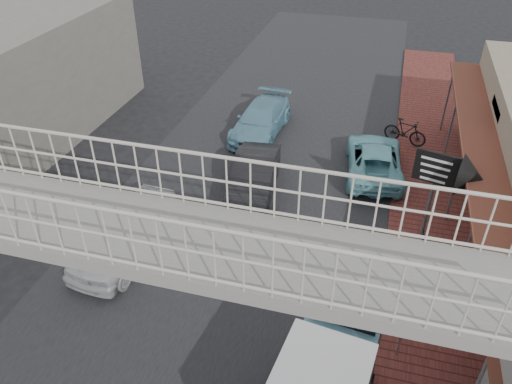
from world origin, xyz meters
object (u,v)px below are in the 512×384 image
Objects in this scene: white_hatchback at (125,232)px; angkot_curb at (374,159)px; street_clock at (403,283)px; dark_sedan at (254,177)px; motorcycle_near at (406,246)px; arrow_sign at (467,178)px; motorcycle_far at (405,132)px; angkot_far at (261,120)px.

white_hatchback is 1.01× the size of angkot_curb.
angkot_curb is 8.75m from street_clock.
dark_sedan is 6.03m from motorcycle_near.
motorcycle_near is 3.89m from street_clock.
dark_sedan is 8.04m from street_clock.
dark_sedan is 1.25× the size of arrow_sign.
arrow_sign is at bearing 19.42° from white_hatchback.
white_hatchback reaches higher than dark_sedan.
white_hatchback is at bearing 86.87° from motorcycle_near.
motorcycle_far is 0.54× the size of arrow_sign.
dark_sedan is 2.33× the size of motorcycle_far.
angkot_far is (-5.21, 2.08, 0.04)m from angkot_curb.
angkot_curb is at bearing -18.48° from angkot_far.
street_clock reaches higher than motorcycle_far.
motorcycle_near is at bearing -136.38° from arrow_sign.
street_clock is (1.10, -8.52, 1.69)m from angkot_curb.
angkot_far is at bearing 127.29° from street_clock.
white_hatchback is 10.44m from arrow_sign.
motorcycle_far is (1.10, 2.67, 0.03)m from angkot_curb.
angkot_far is at bearing 81.96° from white_hatchback.
arrow_sign reaches higher than street_clock.
white_hatchback is 5.21m from dark_sedan.
angkot_curb is 0.98× the size of angkot_far.
white_hatchback is 1.71× the size of street_clock.
dark_sedan is 4.87m from angkot_far.
street_clock is (8.32, -1.58, 1.54)m from white_hatchback.
dark_sedan is (3.02, 4.24, -0.06)m from white_hatchback.
motorcycle_far is at bearing 96.50° from street_clock.
angkot_curb is 1.31× the size of arrow_sign.
arrow_sign is at bearing -35.79° from angkot_far.
street_clock reaches higher than white_hatchback.
dark_sedan is at bearing -178.76° from arrow_sign.
street_clock is at bearing -6.26° from white_hatchback.
motorcycle_far is at bearing 117.09° from arrow_sign.
angkot_far is at bearing 155.44° from arrow_sign.
street_clock is at bearing -54.12° from dark_sedan.
angkot_curb is 1.69× the size of street_clock.
street_clock reaches higher than dark_sedan.
angkot_curb is at bearing 136.19° from arrow_sign.
dark_sedan is at bearing 138.81° from street_clock.
white_hatchback is at bearing -99.30° from angkot_far.
arrow_sign is (1.56, -6.97, 2.24)m from motorcycle_far.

